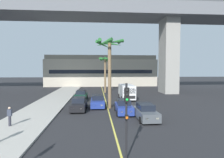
% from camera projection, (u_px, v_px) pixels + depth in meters
% --- Properties ---
extents(sidewalk_left, '(4.80, 80.00, 0.15)m').
position_uv_depth(sidewalk_left, '(29.00, 119.00, 18.67)').
color(sidewalk_left, '#ADA89E').
rests_on(sidewalk_left, ground).
extents(lane_stripe_center, '(0.14, 56.00, 0.01)m').
position_uv_depth(lane_stripe_center, '(106.00, 103.00, 27.28)').
color(lane_stripe_center, '#DBCC4C').
rests_on(lane_stripe_center, ground).
extents(bridge_overpass, '(88.84, 8.00, 19.14)m').
position_uv_depth(bridge_overpass, '(109.00, 15.00, 37.55)').
color(bridge_overpass, slate).
rests_on(bridge_overpass, ground).
extents(pier_building_backdrop, '(31.40, 8.04, 8.74)m').
position_uv_depth(pier_building_backdrop, '(101.00, 71.00, 56.32)').
color(pier_building_backdrop, '#BCB29E').
rests_on(pier_building_backdrop, ground).
extents(car_queue_front, '(1.95, 4.16, 1.56)m').
position_uv_depth(car_queue_front, '(81.00, 96.00, 29.93)').
color(car_queue_front, '#0C4728').
rests_on(car_queue_front, ground).
extents(car_queue_second, '(1.88, 4.12, 1.56)m').
position_uv_depth(car_queue_second, '(124.00, 107.00, 21.26)').
color(car_queue_second, navy).
rests_on(car_queue_second, ground).
extents(car_queue_third, '(1.84, 4.10, 1.56)m').
position_uv_depth(car_queue_third, '(98.00, 102.00, 24.70)').
color(car_queue_third, navy).
rests_on(car_queue_third, ground).
extents(car_queue_fourth, '(1.90, 4.13, 1.56)m').
position_uv_depth(car_queue_fourth, '(79.00, 104.00, 22.79)').
color(car_queue_fourth, black).
rests_on(car_queue_fourth, ground).
extents(car_queue_fifth, '(1.89, 4.13, 1.56)m').
position_uv_depth(car_queue_fifth, '(146.00, 112.00, 18.61)').
color(car_queue_fifth, '#4C5156').
rests_on(car_queue_fifth, ground).
extents(delivery_van, '(2.22, 5.28, 2.36)m').
position_uv_depth(delivery_van, '(127.00, 91.00, 30.85)').
color(delivery_van, white).
rests_on(delivery_van, ground).
extents(traffic_light_median_near, '(0.24, 0.37, 4.20)m').
position_uv_depth(traffic_light_median_near, '(127.00, 111.00, 10.13)').
color(traffic_light_median_near, black).
rests_on(traffic_light_median_near, ground).
extents(palm_tree_near_median, '(3.56, 3.69, 8.70)m').
position_uv_depth(palm_tree_near_median, '(109.00, 54.00, 23.74)').
color(palm_tree_near_median, brown).
rests_on(palm_tree_near_median, ground).
extents(palm_tree_mid_median, '(2.69, 2.67, 7.40)m').
position_uv_depth(palm_tree_mid_median, '(105.00, 64.00, 39.38)').
color(palm_tree_mid_median, brown).
rests_on(palm_tree_mid_median, ground).
extents(pedestrian_near_crosswalk, '(0.34, 0.22, 1.62)m').
position_uv_depth(pedestrian_near_crosswalk, '(10.00, 116.00, 16.04)').
color(pedestrian_near_crosswalk, '#2D2D38').
rests_on(pedestrian_near_crosswalk, sidewalk_left).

